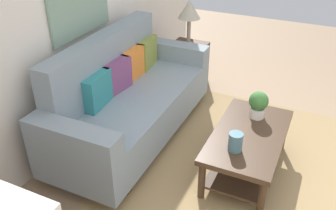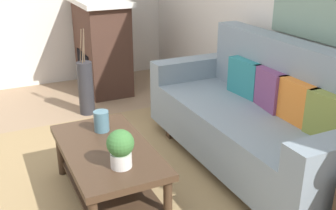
# 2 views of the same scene
# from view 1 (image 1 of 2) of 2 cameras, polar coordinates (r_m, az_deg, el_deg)

# --- Properties ---
(ground_plane) EXTENTS (9.70, 9.70, 0.00)m
(ground_plane) POSITION_cam_1_polar(r_m,az_deg,el_deg) (3.47, 17.25, -12.34)
(ground_plane) COLOR #9E7F60
(wall_back) EXTENTS (5.70, 0.10, 2.70)m
(wall_back) POSITION_cam_1_polar(r_m,az_deg,el_deg) (3.57, -15.94, 14.33)
(wall_back) COLOR silver
(wall_back) RESTS_ON ground_plane
(area_rug) EXTENTS (2.84, 1.99, 0.01)m
(area_rug) POSITION_cam_1_polar(r_m,az_deg,el_deg) (3.52, 9.18, -10.29)
(area_rug) COLOR #A38456
(area_rug) RESTS_ON ground_plane
(couch) EXTENTS (2.13, 0.84, 1.08)m
(couch) POSITION_cam_1_polar(r_m,az_deg,el_deg) (3.74, -6.16, 0.70)
(couch) COLOR gray
(couch) RESTS_ON ground_plane
(throw_pillow_teal) EXTENTS (0.37, 0.15, 0.32)m
(throw_pillow_teal) POSITION_cam_1_polar(r_m,az_deg,el_deg) (3.45, -10.95, 2.24)
(throw_pillow_teal) COLOR teal
(throw_pillow_teal) RESTS_ON couch
(throw_pillow_plum) EXTENTS (0.37, 0.17, 0.32)m
(throw_pillow_plum) POSITION_cam_1_polar(r_m,az_deg,el_deg) (3.68, -8.08, 4.48)
(throw_pillow_plum) COLOR #7A4270
(throw_pillow_plum) RESTS_ON couch
(throw_pillow_orange) EXTENTS (0.36, 0.13, 0.32)m
(throw_pillow_orange) POSITION_cam_1_polar(r_m,az_deg,el_deg) (3.93, -5.55, 6.42)
(throw_pillow_orange) COLOR orange
(throw_pillow_orange) RESTS_ON couch
(throw_pillow_olive) EXTENTS (0.37, 0.16, 0.32)m
(throw_pillow_olive) POSITION_cam_1_polar(r_m,az_deg,el_deg) (4.19, -3.31, 8.12)
(throw_pillow_olive) COLOR olive
(throw_pillow_olive) RESTS_ON couch
(coffee_table) EXTENTS (1.10, 0.60, 0.43)m
(coffee_table) POSITION_cam_1_polar(r_m,az_deg,el_deg) (3.38, 12.30, -5.94)
(coffee_table) COLOR #422D1E
(coffee_table) RESTS_ON ground_plane
(tabletop_vase) EXTENTS (0.12, 0.12, 0.16)m
(tabletop_vase) POSITION_cam_1_polar(r_m,az_deg,el_deg) (3.04, 10.46, -5.69)
(tabletop_vase) COLOR slate
(tabletop_vase) RESTS_ON coffee_table
(potted_plant_tabletop) EXTENTS (0.18, 0.18, 0.26)m
(potted_plant_tabletop) POSITION_cam_1_polar(r_m,az_deg,el_deg) (3.49, 13.89, 0.18)
(potted_plant_tabletop) COLOR white
(potted_plant_tabletop) RESTS_ON coffee_table
(side_table) EXTENTS (0.44, 0.44, 0.56)m
(side_table) POSITION_cam_1_polar(r_m,az_deg,el_deg) (4.86, 3.09, 6.27)
(side_table) COLOR #422D1E
(side_table) RESTS_ON ground_plane
(table_lamp) EXTENTS (0.28, 0.28, 0.57)m
(table_lamp) POSITION_cam_1_polar(r_m,az_deg,el_deg) (4.61, 3.34, 14.37)
(table_lamp) COLOR gray
(table_lamp) RESTS_ON side_table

